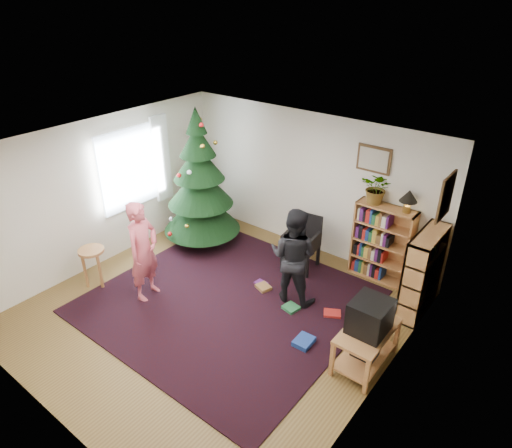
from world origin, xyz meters
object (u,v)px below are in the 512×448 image
Objects in this scene: crt_tv at (370,316)px; armchair at (304,240)px; bookshelf_right at (423,272)px; picture_back at (374,159)px; person_by_chair at (294,256)px; christmas_tree at (200,190)px; bookshelf_back at (382,242)px; tv_stand at (366,343)px; stool at (92,258)px; potted_plant at (377,188)px; table_lamp at (409,197)px; picture_right at (446,197)px; person_standing at (143,251)px.

armchair is at bearing 142.04° from crt_tv.
bookshelf_right is 1.50m from crt_tv.
picture_back is 1.84m from bookshelf_right.
picture_back reaches higher than person_by_chair.
crt_tv is at bearing -14.63° from christmas_tree.
bookshelf_back is 1.37× the size of armchair.
crt_tv is at bearing 180.00° from tv_stand.
bookshelf_back is at bearing 62.11° from bookshelf_right.
potted_plant is at bearing 42.47° from stool.
christmas_tree is at bearing -158.87° from picture_back.
stool is 4.95m from table_lamp.
potted_plant is (-0.90, 1.92, 1.23)m from tv_stand.
christmas_tree is 2.38m from person_by_chair.
picture_back is at bearing 21.13° from christmas_tree.
christmas_tree is at bearing 165.38° from tv_stand.
person_by_chair is (-1.50, 0.56, 0.44)m from tv_stand.
person_by_chair is at bearing -75.23° from armchair.
stool is at bearing 120.90° from bookshelf_right.
person_by_chair is (-0.80, -1.36, 0.11)m from bookshelf_back.
person_by_chair is (-0.43, -1.49, -1.18)m from picture_back.
person_by_chair reaches higher than tv_stand.
christmas_tree is at bearing -163.46° from bookshelf_back.
stool is (-0.37, -2.09, -0.55)m from christmas_tree.
picture_right is 1.23× the size of crt_tv.
person_by_chair reaches higher than bookshelf_back.
person_standing is (-3.43, -2.24, 0.14)m from bookshelf_right.
person_by_chair is at bearing 31.55° from stool.
picture_back is 0.45m from potted_plant.
table_lamp reaches higher than crt_tv.
tv_stand is at bearing -64.94° from potted_plant.
christmas_tree reaches higher than bookshelf_back.
stool is 3.17m from person_by_chair.
picture_back is 0.34× the size of person_standing.
crt_tv is at bearing -65.01° from potted_plant.
picture_back is 0.92× the size of picture_right.
stool is at bearing -139.21° from bookshelf_back.
stool is (-3.12, -3.15, -1.43)m from picture_back.
table_lamp is at bearing 101.72° from tv_stand.
table_lamp is (0.30, 0.00, 0.88)m from bookshelf_back.
person_standing reaches higher than bookshelf_back.
picture_right is at bearing 79.04° from crt_tv.
christmas_tree is 4.01m from tv_stand.
crt_tv is at bearing 14.60° from stool.
picture_right is 1.80m from crt_tv.
picture_back is at bearing 160.03° from bookshelf_back.
bookshelf_right is (1.19, -0.57, -1.29)m from picture_back.
stool is 1.29× the size of potted_plant.
bookshelf_right is at bearing -160.95° from person_by_chair.
bookshelf_right is at bearing 30.90° from stool.
bookshelf_right is at bearing -23.04° from potted_plant.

